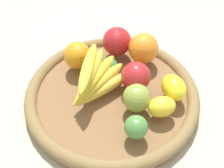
# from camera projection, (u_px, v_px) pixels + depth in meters

# --- Properties ---
(ground_plane) EXTENTS (2.40, 2.40, 0.00)m
(ground_plane) POSITION_uv_depth(u_px,v_px,m) (112.00, 100.00, 0.74)
(ground_plane) COLOR #BCAE99
(ground_plane) RESTS_ON ground
(basket) EXTENTS (0.43, 0.43, 0.04)m
(basket) POSITION_uv_depth(u_px,v_px,m) (112.00, 95.00, 0.73)
(basket) COLOR brown
(basket) RESTS_ON ground_plane
(banana_bunch) EXTENTS (0.17, 0.12, 0.08)m
(banana_bunch) POSITION_uv_depth(u_px,v_px,m) (96.00, 77.00, 0.69)
(banana_bunch) COLOR yellow
(banana_bunch) RESTS_ON basket
(lime_1) EXTENTS (0.06, 0.06, 0.05)m
(lime_1) POSITION_uv_depth(u_px,v_px,m) (109.00, 66.00, 0.74)
(lime_1) COLOR #419044
(lime_1) RESTS_ON basket
(orange_0) EXTENTS (0.11, 0.11, 0.08)m
(orange_0) POSITION_uv_depth(u_px,v_px,m) (143.00, 48.00, 0.76)
(orange_0) COLOR orange
(orange_0) RESTS_ON basket
(lime_0) EXTENTS (0.05, 0.05, 0.05)m
(lime_0) POSITION_uv_depth(u_px,v_px,m) (136.00, 127.00, 0.61)
(lime_0) COLOR #538F41
(lime_0) RESTS_ON basket
(lemon_0) EXTENTS (0.08, 0.09, 0.05)m
(lemon_0) POSITION_uv_depth(u_px,v_px,m) (174.00, 87.00, 0.68)
(lemon_0) COLOR yellow
(lemon_0) RESTS_ON basket
(apple_2) EXTENTS (0.09, 0.09, 0.06)m
(apple_2) POSITION_uv_depth(u_px,v_px,m) (136.00, 99.00, 0.65)
(apple_2) COLOR #8F9E40
(apple_2) RESTS_ON basket
(lemon_1) EXTENTS (0.08, 0.07, 0.05)m
(lemon_1) POSITION_uv_depth(u_px,v_px,m) (162.00, 107.00, 0.65)
(lemon_1) COLOR yellow
(lemon_1) RESTS_ON basket
(orange_1) EXTENTS (0.10, 0.10, 0.07)m
(orange_1) POSITION_uv_depth(u_px,v_px,m) (76.00, 56.00, 0.75)
(orange_1) COLOR orange
(orange_1) RESTS_ON basket
(apple_0) EXTENTS (0.10, 0.10, 0.07)m
(apple_0) POSITION_uv_depth(u_px,v_px,m) (136.00, 76.00, 0.70)
(apple_0) COLOR red
(apple_0) RESTS_ON basket
(apple_1) EXTENTS (0.11, 0.11, 0.08)m
(apple_1) POSITION_uv_depth(u_px,v_px,m) (117.00, 41.00, 0.78)
(apple_1) COLOR red
(apple_1) RESTS_ON basket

